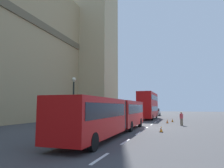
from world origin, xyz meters
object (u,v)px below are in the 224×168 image
double_decker_bus (148,105)px  sedan_lead (156,112)px  articulated_bus (112,113)px  traffic_cone_middle (167,121)px  traffic_cone_east (172,120)px  street_lamp (73,99)px  traffic_cone_west (161,129)px  pedestrian_near_cones (181,118)px

double_decker_bus → sedan_lead: size_ratio=2.46×
articulated_bus → traffic_cone_middle: size_ratio=28.78×
articulated_bus → traffic_cone_east: (15.86, -4.46, -1.46)m
double_decker_bus → street_lamp: 21.02m
sedan_lead → street_lamp: 36.41m
traffic_cone_west → traffic_cone_east: 13.22m
traffic_cone_west → double_decker_bus: bearing=11.4°
sedan_lead → pedestrian_near_cones: 27.79m
sedan_lead → pedestrian_near_cones: sedan_lead is taller
traffic_cone_west → pedestrian_near_cones: 7.81m
sedan_lead → traffic_cone_middle: (-24.02, -3.99, -0.63)m
pedestrian_near_cones → street_lamp: bearing=131.1°
articulated_bus → traffic_cone_west: 4.90m
traffic_cone_west → street_lamp: 8.91m
traffic_cone_middle → traffic_cone_west: bearing=-179.9°
traffic_cone_middle → street_lamp: (-12.07, 8.34, 2.77)m
double_decker_bus → sedan_lead: 15.66m
sedan_lead → street_lamp: (-36.08, 4.35, 2.14)m
articulated_bus → sedan_lead: articulated_bus is taller
traffic_cone_west → pedestrian_near_cones: pedestrian_near_cones is taller
articulated_bus → sedan_lead: bearing=0.2°
traffic_cone_west → traffic_cone_east: same height
street_lamp → double_decker_bus: bearing=-12.4°
sedan_lead → traffic_cone_middle: bearing=-170.6°
articulated_bus → traffic_cone_west: size_ratio=28.78×
double_decker_bus → traffic_cone_middle: size_ratio=18.63×
double_decker_bus → articulated_bus: bearing=-180.0°
traffic_cone_west → traffic_cone_middle: 10.70m
articulated_bus → traffic_cone_west: (2.65, -3.85, -1.46)m
traffic_cone_middle → street_lamp: street_lamp is taller
traffic_cone_west → pedestrian_near_cones: bearing=-13.9°
sedan_lead → traffic_cone_west: 34.95m
traffic_cone_east → traffic_cone_west: bearing=177.3°
traffic_cone_west → street_lamp: street_lamp is taller
double_decker_bus → street_lamp: street_lamp is taller
street_lamp → pedestrian_near_cones: size_ratio=3.12×
street_lamp → traffic_cone_west: bearing=-80.7°
sedan_lead → traffic_cone_east: sedan_lead is taller
traffic_cone_middle → pedestrian_near_cones: (-3.14, -1.89, 0.63)m
sedan_lead → pedestrian_near_cones: bearing=-167.8°
sedan_lead → traffic_cone_east: 22.01m
double_decker_bus → street_lamp: bearing=167.6°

